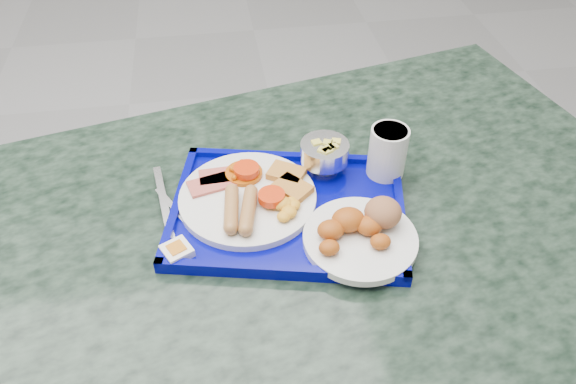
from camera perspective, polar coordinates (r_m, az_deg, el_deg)
The scene contains 10 objects.
floor at distance 1.84m, azimuth -17.98°, elevation -14.89°, with size 6.00×6.00×0.00m, color gray.
table at distance 1.13m, azimuth 2.40°, elevation -10.13°, with size 1.44×1.12×0.80m.
tray at distance 0.97m, azimuth -0.00°, elevation -1.96°, with size 0.45×0.37×0.02m.
main_plate at distance 0.98m, azimuth -3.75°, elevation -0.39°, with size 0.24×0.24×0.04m.
bread_plate at distance 0.92m, azimuth 7.55°, elevation -3.88°, with size 0.19×0.19×0.06m.
fruit_bowl at distance 1.03m, azimuth 3.74°, elevation 4.01°, with size 0.09×0.09×0.06m.
juice_cup at distance 1.03m, azimuth 10.10°, elevation 4.18°, with size 0.07×0.07×0.10m.
spoon at distance 1.02m, azimuth -9.80°, elevation 0.59°, with size 0.10×0.16×0.01m.
knife at distance 1.01m, azimuth -12.53°, elevation -0.92°, with size 0.01×0.19×0.00m, color silver.
jam_packet at distance 0.91m, azimuth -11.22°, elevation -5.89°, with size 0.06×0.06×0.02m.
Camera 1 is at (0.40, -1.00, 1.49)m, focal length 35.00 mm.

